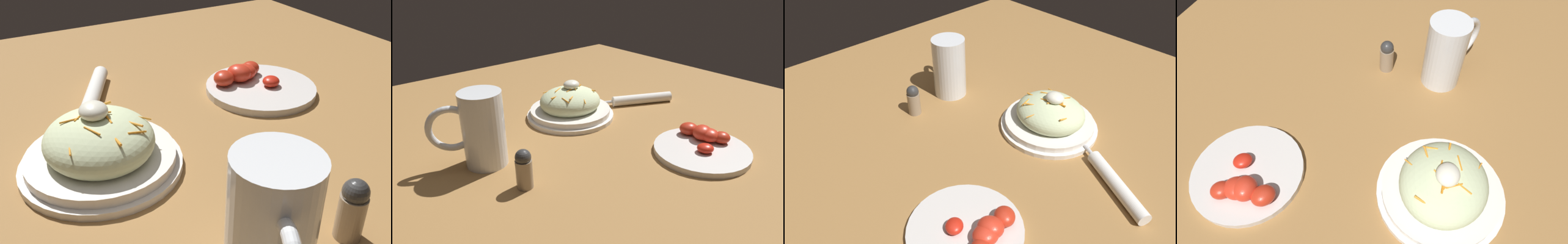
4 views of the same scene
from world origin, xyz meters
TOP-DOWN VIEW (x-y plane):
  - ground_plane at (0.00, 0.00)m, footprint 1.43×1.43m
  - salad_plate at (-0.04, -0.11)m, footprint 0.24×0.24m
  - beer_mug at (0.26, -0.04)m, footprint 0.15×0.10m
  - napkin_roll at (-0.26, -0.05)m, footprint 0.20×0.12m
  - tomato_plate at (-0.14, 0.24)m, footprint 0.22×0.22m
  - salt_shaker at (0.24, 0.09)m, footprint 0.03×0.03m

SIDE VIEW (x-z plane):
  - ground_plane at x=0.00m, z-range 0.00..0.00m
  - tomato_plate at x=-0.14m, z-range -0.01..0.04m
  - napkin_roll at x=-0.26m, z-range 0.00..0.03m
  - salad_plate at x=-0.04m, z-range -0.02..0.09m
  - salt_shaker at x=0.24m, z-range 0.00..0.08m
  - beer_mug at x=0.26m, z-range -0.01..0.16m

